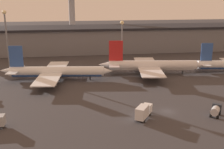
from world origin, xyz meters
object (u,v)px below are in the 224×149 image
object	(u,v)px
service_vehicle_0	(144,111)
control_tower	(72,9)
service_vehicle_1	(216,110)
airplane_2	(151,66)
airplane_1	(56,72)

from	to	relation	value
service_vehicle_0	control_tower	xyz separation A→B (m)	(-18.05, 141.47, 20.72)
service_vehicle_1	control_tower	bearing A→B (deg)	52.68
airplane_2	service_vehicle_0	distance (m)	45.59
airplane_1	service_vehicle_1	bearing A→B (deg)	-34.78
control_tower	airplane_2	bearing A→B (deg)	-71.76
service_vehicle_0	airplane_2	bearing A→B (deg)	15.75
airplane_1	service_vehicle_0	world-z (taller)	airplane_1
control_tower	service_vehicle_1	bearing A→B (deg)	-74.88
service_vehicle_0	control_tower	bearing A→B (deg)	41.34
airplane_2	service_vehicle_0	size ratio (longest dim) A/B	5.89
airplane_1	service_vehicle_1	distance (m)	61.99
airplane_2	control_tower	world-z (taller)	control_tower
airplane_1	airplane_2	bearing A→B (deg)	11.38
service_vehicle_1	airplane_2	bearing A→B (deg)	45.45
service_vehicle_0	service_vehicle_1	world-z (taller)	service_vehicle_0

